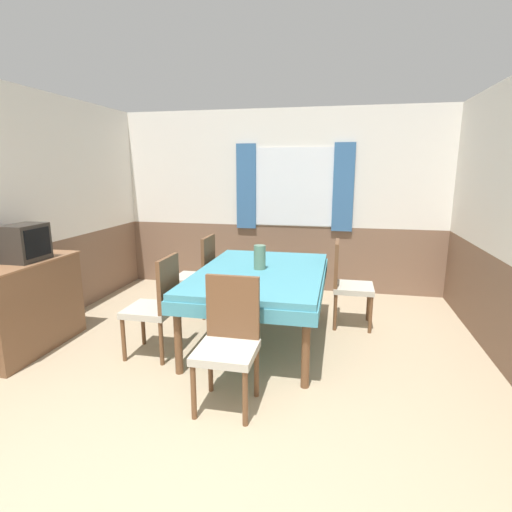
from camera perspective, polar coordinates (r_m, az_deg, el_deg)
wall_back at (r=5.88m, az=3.54°, el=7.85°), size 5.07×0.10×2.60m
wall_left at (r=4.81m, az=-30.49°, el=5.04°), size 0.05×4.89×2.60m
dining_table at (r=4.14m, az=0.65°, el=-3.41°), size 1.30×1.95×0.75m
chair_left_near at (r=3.92m, az=-13.96°, el=-6.55°), size 0.44×0.44×0.98m
chair_right_far at (r=4.65m, az=12.87°, el=-3.51°), size 0.44×0.44×0.98m
chair_head_near at (r=3.07m, az=-3.94°, el=-11.67°), size 0.44×0.44×0.98m
chair_left_far at (r=4.94m, az=-8.13°, el=-2.38°), size 0.44×0.44×0.98m
sideboard at (r=4.54m, az=-29.86°, el=-6.12°), size 0.46×1.14×0.90m
tv at (r=4.41m, az=-30.10°, el=1.66°), size 0.29×0.39×0.35m
vase at (r=4.14m, az=0.53°, el=-0.18°), size 0.12×0.12×0.25m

